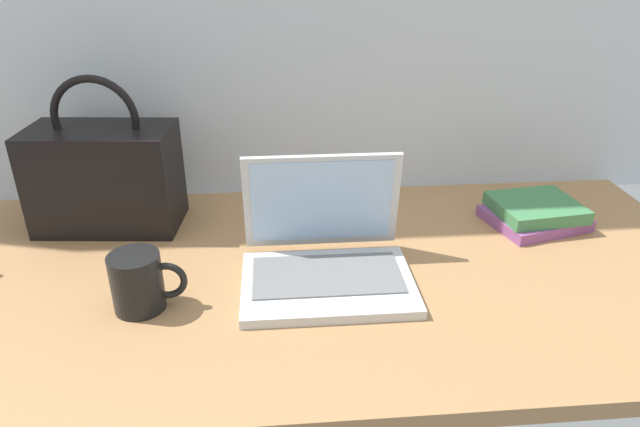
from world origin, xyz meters
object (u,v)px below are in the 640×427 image
laptop (326,254)px  handbag (105,175)px  coffee_mug (139,281)px  book_stack (535,213)px

laptop → handbag: handbag is taller
coffee_mug → book_stack: 0.84m
handbag → book_stack: size_ratio=1.45×
laptop → handbag: bearing=150.7°
handbag → book_stack: handbag is taller
laptop → book_stack: bearing=20.0°
laptop → handbag: 0.52m
book_stack → handbag: bearing=175.3°
laptop → coffee_mug: 0.33m
laptop → book_stack: 0.51m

